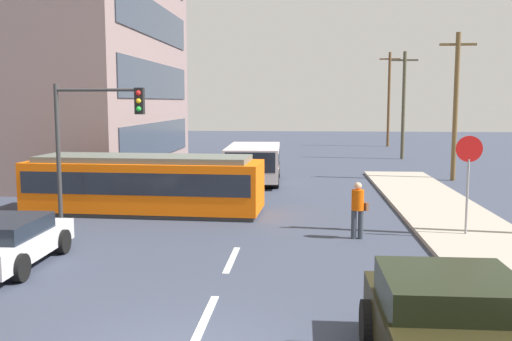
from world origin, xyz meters
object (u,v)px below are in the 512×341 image
Objects in this scene: streetcar_tram at (145,183)px; utility_pole_distant at (389,98)px; utility_pole_far at (404,103)px; parked_sedan_mid at (5,241)px; stop_sign at (469,164)px; utility_pole_mid at (456,104)px; city_bus at (254,162)px; pickup_truck_parked at (458,340)px; traffic_light_mast at (94,126)px; pedestrian_crossing at (358,207)px.

streetcar_tram is 34.94m from utility_pole_distant.
utility_pole_distant is at bearing 86.76° from utility_pole_far.
utility_pole_far reaches higher than streetcar_tram.
utility_pole_far reaches higher than parked_sedan_mid.
parked_sedan_mid is at bearing -162.15° from stop_sign.
utility_pole_far is 11.47m from utility_pole_distant.
utility_pole_distant is at bearing 90.13° from utility_pole_mid.
utility_pole_far is at bearing 93.62° from utility_pole_mid.
city_bus is 2.00× the size of stop_sign.
streetcar_tram is 14.71m from pickup_truck_parked.
parked_sedan_mid is (-9.33, 5.51, -0.17)m from pickup_truck_parked.
utility_pole_distant is (0.65, 11.44, 0.45)m from utility_pole_far.
pickup_truck_parked is 1.24× the size of parked_sedan_mid.
utility_pole_far is at bearing -93.24° from utility_pole_distant.
utility_pole_distant reaches higher than parked_sedan_mid.
traffic_light_mast reaches higher than city_bus.
stop_sign is at bearing -57.13° from city_bus.
streetcar_tram is at bearing -121.33° from utility_pole_far.
city_bus is at bearing 72.28° from parked_sedan_mid.
traffic_light_mast is at bearing 175.02° from stop_sign.
utility_pole_far is at bearing 62.91° from parked_sedan_mid.
streetcar_tram reaches higher than pickup_truck_parked.
utility_pole_mid is at bearing -89.87° from utility_pole_distant.
utility_pole_mid is (6.02, 13.07, 2.94)m from pedestrian_crossing.
city_bus is 1.15× the size of pickup_truck_parked.
pickup_truck_parked is at bearing -104.00° from utility_pole_mid.
pickup_truck_parked is 0.67× the size of utility_pole_mid.
streetcar_tram is 8.04m from pedestrian_crossing.
pedestrian_crossing is (4.03, -11.46, -0.11)m from city_bus.
utility_pole_distant is (5.48, 44.64, 3.54)m from pickup_truck_parked.
city_bus is at bearing 102.43° from pickup_truck_parked.
pickup_truck_parked is at bearing -98.28° from utility_pole_far.
city_bus is at bearing 109.40° from pedestrian_crossing.
city_bus is 1.42× the size of parked_sedan_mid.
utility_pole_far is (-0.70, 11.03, 0.00)m from utility_pole_mid.
parked_sedan_mid is 31.27m from utility_pole_far.
pickup_truck_parked is at bearing -105.97° from stop_sign.
utility_pole_mid reaches higher than pedestrian_crossing.
city_bus is 3.45× the size of pedestrian_crossing.
pickup_truck_parked is at bearing -49.66° from traffic_light_mast.
parked_sedan_mid is at bearing -107.72° from city_bus.
utility_pole_far reaches higher than pickup_truck_parked.
stop_sign is at bearing 17.85° from parked_sedan_mid.
streetcar_tram is 16.70m from utility_pole_mid.
stop_sign is at bearing -95.14° from utility_pole_far.
traffic_light_mast is 37.13m from utility_pole_distant.
city_bus is 10.57m from utility_pole_mid.
streetcar_tram is 8.70m from city_bus.
stop_sign reaches higher than parked_sedan_mid.
utility_pole_mid is (14.34, 11.78, 0.65)m from traffic_light_mast.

